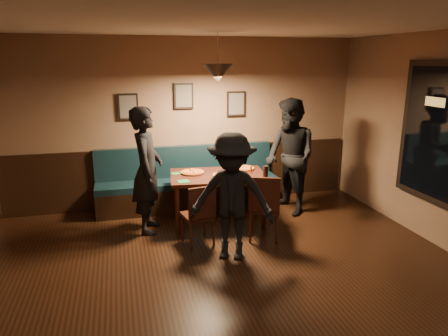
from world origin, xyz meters
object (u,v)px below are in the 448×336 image
at_px(booth_bench, 188,179).
at_px(chair_near_left, 198,214).
at_px(diner_front, 232,197).
at_px(tabasco_bottle, 251,169).
at_px(chair_near_right, 264,207).
at_px(diner_left, 147,170).
at_px(dining_table, 218,198).
at_px(soda_glass, 266,171).
at_px(diner_right, 290,157).

xyz_separation_m(booth_bench, chair_near_left, (-0.12, -1.42, -0.07)).
relative_size(diner_front, tabasco_bottle, 13.72).
xyz_separation_m(chair_near_right, diner_left, (-1.52, 0.69, 0.44)).
height_order(dining_table, soda_glass, soda_glass).
bearing_deg(diner_left, diner_right, -73.87).
distance_m(diner_right, diner_front, 1.87).
distance_m(booth_bench, diner_left, 1.14).
xyz_separation_m(diner_left, soda_glass, (1.70, -0.22, -0.07)).
relative_size(diner_right, soda_glass, 11.68).
distance_m(booth_bench, diner_front, 1.95).
relative_size(dining_table, diner_front, 0.89).
xyz_separation_m(diner_left, diner_front, (0.93, -1.13, -0.11)).
xyz_separation_m(chair_near_left, tabasco_bottle, (0.97, 0.68, 0.39)).
bearing_deg(chair_near_right, dining_table, 143.63).
bearing_deg(tabasco_bottle, soda_glass, -62.87).
distance_m(chair_near_left, diner_right, 1.92).
bearing_deg(chair_near_left, diner_right, 15.09).
distance_m(booth_bench, diner_right, 1.72).
xyz_separation_m(booth_bench, diner_front, (0.22, -1.91, 0.30)).
relative_size(diner_right, tabasco_bottle, 15.92).
bearing_deg(chair_near_right, diner_front, -122.19).
distance_m(diner_right, soda_glass, 0.70).
xyz_separation_m(chair_near_left, diner_left, (-0.60, 0.63, 0.48)).
height_order(chair_near_left, soda_glass, soda_glass).
xyz_separation_m(diner_left, tabasco_bottle, (1.57, 0.04, -0.09)).
bearing_deg(tabasco_bottle, dining_table, 179.00).
bearing_deg(soda_glass, tabasco_bottle, 117.13).
relative_size(chair_near_left, diner_right, 0.46).
bearing_deg(booth_bench, diner_front, -83.49).
height_order(dining_table, tabasco_bottle, tabasco_bottle).
bearing_deg(booth_bench, soda_glass, -45.67).
xyz_separation_m(booth_bench, dining_table, (0.34, -0.73, -0.12)).
distance_m(dining_table, chair_near_left, 0.82).
relative_size(booth_bench, chair_near_left, 3.51).
height_order(dining_table, diner_front, diner_front).
bearing_deg(soda_glass, booth_bench, 134.33).
height_order(diner_front, soda_glass, diner_front).
relative_size(diner_left, diner_right, 0.98).
height_order(booth_bench, diner_left, diner_left).
distance_m(diner_front, soda_glass, 1.19).
distance_m(dining_table, diner_front, 1.26).
height_order(booth_bench, soda_glass, booth_bench).
bearing_deg(soda_glass, chair_near_right, -111.24).
xyz_separation_m(dining_table, tabasco_bottle, (0.51, -0.01, 0.44)).
xyz_separation_m(booth_bench, soda_glass, (0.99, -1.01, 0.34)).
relative_size(dining_table, chair_near_right, 1.51).
relative_size(dining_table, tabasco_bottle, 12.15).
xyz_separation_m(diner_front, tabasco_bottle, (0.63, 1.17, 0.02)).
bearing_deg(tabasco_bottle, diner_left, -178.37).
height_order(chair_near_left, chair_near_right, chair_near_right).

